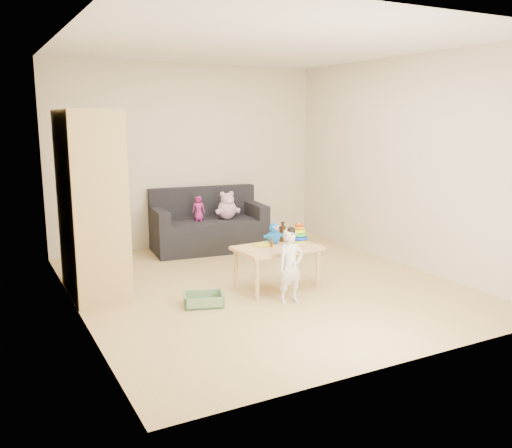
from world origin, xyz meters
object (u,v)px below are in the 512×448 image
sofa (209,235)px  toddler (291,267)px  play_table (277,267)px  wardrobe (91,204)px

sofa → toddler: 2.46m
toddler → sofa: bearing=88.3°
play_table → toddler: 0.51m
wardrobe → play_table: wardrobe is taller
wardrobe → toddler: bearing=-36.8°
sofa → toddler: size_ratio=2.09×
sofa → toddler: bearing=-87.1°
sofa → play_table: (-0.02, -1.97, 0.02)m
wardrobe → sofa: wardrobe is taller
wardrobe → play_table: size_ratio=2.16×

